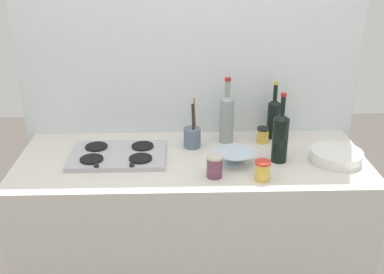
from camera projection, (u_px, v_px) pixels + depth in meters
counter_block at (192, 231)px, 2.56m from camera, size 1.80×0.70×0.90m
backsplash_panel at (190, 69)px, 2.58m from camera, size 1.90×0.06×2.54m
stovetop_hob at (118, 155)px, 2.38m from camera, size 0.49×0.33×0.04m
plate_stack at (336, 156)px, 2.34m from camera, size 0.26×0.26×0.06m
wine_bottle_leftmost at (227, 117)px, 2.52m from camera, size 0.08×0.08×0.37m
wine_bottle_mid_left at (280, 136)px, 2.30m from camera, size 0.08×0.08×0.36m
wine_bottle_mid_right at (274, 117)px, 2.58m from camera, size 0.07×0.07×0.33m
mixing_bowl at (235, 157)px, 2.31m from camera, size 0.20×0.20×0.07m
utensil_crock at (192, 137)px, 2.49m from camera, size 0.09×0.09×0.28m
condiment_jar_front at (263, 135)px, 2.55m from camera, size 0.07×0.07×0.09m
condiment_jar_rear at (215, 166)px, 2.18m from camera, size 0.08×0.08×0.11m
condiment_jar_spare at (262, 170)px, 2.15m from camera, size 0.07×0.07×0.10m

